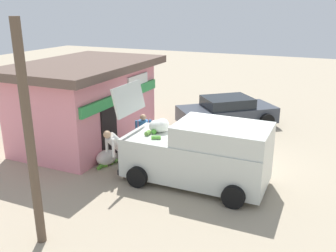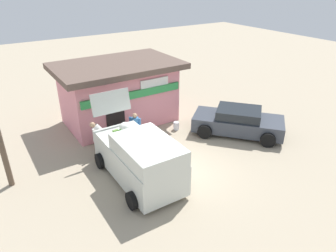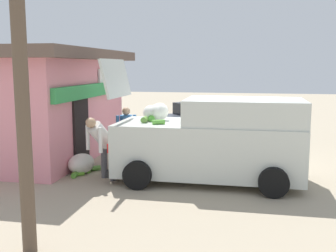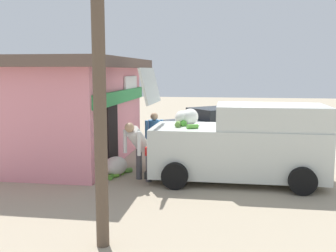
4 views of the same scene
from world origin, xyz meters
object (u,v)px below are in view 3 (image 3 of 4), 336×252
object	(u,v)px
customer_bending	(102,142)
parked_sedan	(206,121)
unloaded_banana_pile	(82,164)
vendor_standing	(126,132)
paint_bucket	(140,141)
delivery_van	(214,140)
storefront_bar	(41,102)

from	to	relation	value
customer_bending	parked_sedan	bearing A→B (deg)	-15.86
parked_sedan	unloaded_banana_pile	size ratio (longest dim) A/B	4.54
vendor_standing	paint_bucket	size ratio (longest dim) A/B	3.87
delivery_van	paint_bucket	distance (m)	4.47
storefront_bar	customer_bending	size ratio (longest dim) A/B	4.03
paint_bucket	storefront_bar	bearing A→B (deg)	127.52
storefront_bar	parked_sedan	xyz separation A→B (m)	(4.15, -4.39, -0.98)
parked_sedan	unloaded_banana_pile	bearing A→B (deg)	156.35
vendor_standing	customer_bending	world-z (taller)	vendor_standing
customer_bending	unloaded_banana_pile	distance (m)	1.13
storefront_bar	vendor_standing	bearing A→B (deg)	-100.57
storefront_bar	paint_bucket	xyz separation A→B (m)	(1.88, -2.45, -1.40)
storefront_bar	unloaded_banana_pile	xyz separation A→B (m)	(-1.59, -1.88, -1.37)
storefront_bar	paint_bucket	bearing A→B (deg)	-52.48
vendor_standing	paint_bucket	world-z (taller)	vendor_standing
parked_sedan	vendor_standing	size ratio (longest dim) A/B	2.78
vendor_standing	parked_sedan	bearing A→B (deg)	-19.81
delivery_van	unloaded_banana_pile	world-z (taller)	delivery_van
storefront_bar	parked_sedan	bearing A→B (deg)	-46.60
delivery_van	paint_bucket	xyz separation A→B (m)	(3.48, 2.70, -0.76)
customer_bending	unloaded_banana_pile	size ratio (longest dim) A/B	1.57
customer_bending	paint_bucket	xyz separation A→B (m)	(3.98, 0.16, -0.71)
storefront_bar	unloaded_banana_pile	bearing A→B (deg)	-130.31
delivery_van	parked_sedan	distance (m)	5.81
vendor_standing	unloaded_banana_pile	bearing A→B (deg)	142.35
storefront_bar	paint_bucket	distance (m)	3.39
delivery_van	vendor_standing	world-z (taller)	delivery_van
storefront_bar	vendor_standing	world-z (taller)	storefront_bar
unloaded_banana_pile	paint_bucket	bearing A→B (deg)	-9.40
storefront_bar	delivery_van	xyz separation A→B (m)	(-1.60, -5.15, -0.65)
delivery_van	customer_bending	world-z (taller)	delivery_van
storefront_bar	customer_bending	world-z (taller)	storefront_bar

